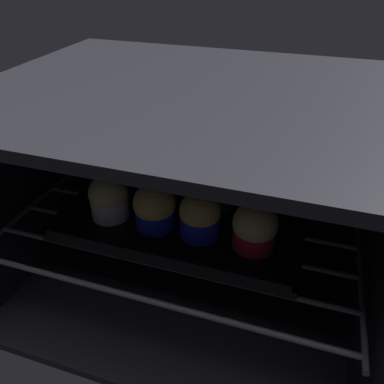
{
  "coord_description": "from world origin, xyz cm",
  "views": [
    {
      "loc": [
        16.73,
        -27.35,
        52.34
      ],
      "look_at": [
        0.0,
        23.65,
        17.27
      ],
      "focal_mm": 36.06,
      "sensor_mm": 36.0,
      "label": 1
    }
  ],
  "objects_px": {
    "muffin_row0_col3": "(255,228)",
    "muffin_row1_col1": "(171,181)",
    "muffin_row2_col2": "(226,168)",
    "muffin_row2_col1": "(185,160)",
    "muffin_row0_col1": "(155,207)",
    "muffin_row0_col0": "(109,198)",
    "muffin_row2_col3": "(270,172)",
    "baking_tray": "(192,205)",
    "muffin_row1_col2": "(215,190)",
    "muffin_row2_col0": "(145,154)",
    "muffin_row0_col2": "(200,215)",
    "muffin_row1_col3": "(262,197)",
    "muffin_row1_col0": "(128,175)"
  },
  "relations": [
    {
      "from": "muffin_row0_col1",
      "to": "muffin_row2_col2",
      "type": "distance_m",
      "value": 0.17
    },
    {
      "from": "muffin_row1_col1",
      "to": "muffin_row2_col2",
      "type": "bearing_deg",
      "value": 45.6
    },
    {
      "from": "muffin_row0_col2",
      "to": "muffin_row0_col1",
      "type": "bearing_deg",
      "value": -179.3
    },
    {
      "from": "muffin_row0_col2",
      "to": "muffin_row0_col0",
      "type": "bearing_deg",
      "value": 179.93
    },
    {
      "from": "muffin_row0_col3",
      "to": "muffin_row1_col1",
      "type": "bearing_deg",
      "value": 153.04
    },
    {
      "from": "muffin_row0_col2",
      "to": "muffin_row1_col0",
      "type": "distance_m",
      "value": 0.17
    },
    {
      "from": "muffin_row1_col3",
      "to": "muffin_row2_col3",
      "type": "xyz_separation_m",
      "value": [
        0.0,
        0.08,
        0.0
      ]
    },
    {
      "from": "muffin_row2_col3",
      "to": "baking_tray",
      "type": "bearing_deg",
      "value": -145.36
    },
    {
      "from": "muffin_row2_col0",
      "to": "muffin_row2_col1",
      "type": "distance_m",
      "value": 0.08
    },
    {
      "from": "muffin_row0_col1",
      "to": "muffin_row1_col3",
      "type": "distance_m",
      "value": 0.17
    },
    {
      "from": "muffin_row1_col1",
      "to": "muffin_row2_col1",
      "type": "xyz_separation_m",
      "value": [
        -0.0,
        0.07,
        0.0
      ]
    },
    {
      "from": "baking_tray",
      "to": "muffin_row2_col1",
      "type": "relative_size",
      "value": 4.96
    },
    {
      "from": "baking_tray",
      "to": "muffin_row1_col0",
      "type": "relative_size",
      "value": 5.29
    },
    {
      "from": "muffin_row1_col3",
      "to": "muffin_row2_col1",
      "type": "height_order",
      "value": "muffin_row2_col1"
    },
    {
      "from": "muffin_row0_col3",
      "to": "muffin_row2_col3",
      "type": "height_order",
      "value": "muffin_row2_col3"
    },
    {
      "from": "muffin_row0_col3",
      "to": "muffin_row1_col2",
      "type": "height_order",
      "value": "muffin_row1_col2"
    },
    {
      "from": "muffin_row0_col1",
      "to": "muffin_row1_col0",
      "type": "xyz_separation_m",
      "value": [
        -0.08,
        0.07,
        -0.0
      ]
    },
    {
      "from": "muffin_row0_col0",
      "to": "muffin_row2_col1",
      "type": "distance_m",
      "value": 0.17
    },
    {
      "from": "muffin_row0_col3",
      "to": "muffin_row2_col3",
      "type": "xyz_separation_m",
      "value": [
        -0.0,
        0.16,
        0.0
      ]
    },
    {
      "from": "muffin_row0_col3",
      "to": "muffin_row2_col1",
      "type": "relative_size",
      "value": 0.94
    },
    {
      "from": "muffin_row0_col3",
      "to": "muffin_row2_col0",
      "type": "distance_m",
      "value": 0.28
    },
    {
      "from": "muffin_row1_col3",
      "to": "muffin_row2_col2",
      "type": "xyz_separation_m",
      "value": [
        -0.08,
        0.08,
        -0.0
      ]
    },
    {
      "from": "baking_tray",
      "to": "muffin_row2_col1",
      "type": "xyz_separation_m",
      "value": [
        -0.04,
        0.08,
        0.04
      ]
    },
    {
      "from": "muffin_row2_col3",
      "to": "muffin_row2_col2",
      "type": "bearing_deg",
      "value": -178.99
    },
    {
      "from": "muffin_row0_col0",
      "to": "muffin_row1_col2",
      "type": "height_order",
      "value": "muffin_row1_col2"
    },
    {
      "from": "muffin_row0_col1",
      "to": "muffin_row2_col3",
      "type": "xyz_separation_m",
      "value": [
        0.15,
        0.16,
        0.0
      ]
    },
    {
      "from": "muffin_row1_col2",
      "to": "muffin_row2_col3",
      "type": "relative_size",
      "value": 1.0
    },
    {
      "from": "muffin_row0_col3",
      "to": "muffin_row1_col1",
      "type": "relative_size",
      "value": 0.98
    },
    {
      "from": "muffin_row1_col2",
      "to": "muffin_row2_col0",
      "type": "height_order",
      "value": "same"
    },
    {
      "from": "muffin_row0_col0",
      "to": "muffin_row1_col3",
      "type": "height_order",
      "value": "muffin_row0_col0"
    },
    {
      "from": "muffin_row0_col3",
      "to": "muffin_row1_col2",
      "type": "relative_size",
      "value": 0.92
    },
    {
      "from": "muffin_row1_col3",
      "to": "muffin_row0_col0",
      "type": "bearing_deg",
      "value": -161.12
    },
    {
      "from": "muffin_row0_col1",
      "to": "muffin_row1_col2",
      "type": "distance_m",
      "value": 0.1
    },
    {
      "from": "muffin_row2_col2",
      "to": "muffin_row2_col3",
      "type": "relative_size",
      "value": 0.9
    },
    {
      "from": "muffin_row0_col1",
      "to": "muffin_row1_col1",
      "type": "bearing_deg",
      "value": 91.73
    },
    {
      "from": "muffin_row0_col1",
      "to": "muffin_row0_col2",
      "type": "xyz_separation_m",
      "value": [
        0.07,
        0.0,
        0.0
      ]
    },
    {
      "from": "muffin_row2_col0",
      "to": "muffin_row2_col1",
      "type": "xyz_separation_m",
      "value": [
        0.08,
        0.0,
        -0.0
      ]
    },
    {
      "from": "muffin_row0_col3",
      "to": "muffin_row2_col0",
      "type": "bearing_deg",
      "value": 147.15
    },
    {
      "from": "baking_tray",
      "to": "muffin_row1_col1",
      "type": "xyz_separation_m",
      "value": [
        -0.04,
        0.0,
        0.04
      ]
    },
    {
      "from": "muffin_row0_col0",
      "to": "muffin_row1_col1",
      "type": "xyz_separation_m",
      "value": [
        0.08,
        0.08,
        0.0
      ]
    },
    {
      "from": "muffin_row0_col3",
      "to": "baking_tray",
      "type": "bearing_deg",
      "value": 147.0
    },
    {
      "from": "muffin_row0_col0",
      "to": "muffin_row2_col0",
      "type": "bearing_deg",
      "value": 91.68
    },
    {
      "from": "muffin_row1_col2",
      "to": "muffin_row2_col2",
      "type": "xyz_separation_m",
      "value": [
        -0.0,
        0.08,
        -0.0
      ]
    },
    {
      "from": "muffin_row2_col0",
      "to": "muffin_row1_col2",
      "type": "bearing_deg",
      "value": -26.59
    },
    {
      "from": "muffin_row0_col2",
      "to": "muffin_row0_col3",
      "type": "height_order",
      "value": "muffin_row0_col2"
    },
    {
      "from": "baking_tray",
      "to": "muffin_row0_col3",
      "type": "distance_m",
      "value": 0.15
    },
    {
      "from": "muffin_row0_col0",
      "to": "muffin_row2_col3",
      "type": "distance_m",
      "value": 0.27
    },
    {
      "from": "muffin_row0_col2",
      "to": "muffin_row2_col3",
      "type": "height_order",
      "value": "same"
    },
    {
      "from": "muffin_row1_col0",
      "to": "muffin_row1_col2",
      "type": "relative_size",
      "value": 0.92
    },
    {
      "from": "muffin_row0_col2",
      "to": "muffin_row1_col2",
      "type": "relative_size",
      "value": 1.0
    }
  ]
}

